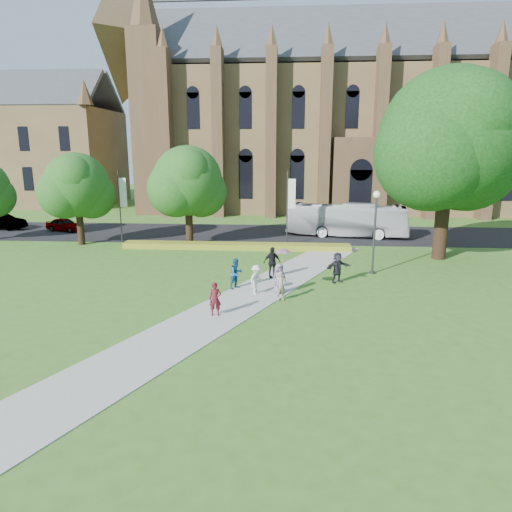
# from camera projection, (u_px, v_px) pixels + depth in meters

# --- Properties ---
(ground) EXTENTS (160.00, 160.00, 0.00)m
(ground) POSITION_uv_depth(u_px,v_px,m) (245.00, 304.00, 23.26)
(ground) COLOR #42661E
(ground) RESTS_ON ground
(road) EXTENTS (160.00, 10.00, 0.02)m
(road) POSITION_uv_depth(u_px,v_px,m) (266.00, 234.00, 42.67)
(road) COLOR black
(road) RESTS_ON ground
(footpath) EXTENTS (15.58, 28.54, 0.04)m
(footpath) POSITION_uv_depth(u_px,v_px,m) (247.00, 298.00, 24.22)
(footpath) COLOR #B2B2A8
(footpath) RESTS_ON ground
(flower_hedge) EXTENTS (18.00, 1.40, 0.45)m
(flower_hedge) POSITION_uv_depth(u_px,v_px,m) (236.00, 246.00, 36.16)
(flower_hedge) COLOR gold
(flower_hedge) RESTS_ON ground
(cathedral) EXTENTS (52.60, 18.25, 28.00)m
(cathedral) POSITION_uv_depth(u_px,v_px,m) (352.00, 107.00, 58.15)
(cathedral) COLOR brown
(cathedral) RESTS_ON ground
(building_west) EXTENTS (22.00, 14.00, 18.30)m
(building_west) POSITION_uv_depth(u_px,v_px,m) (34.00, 138.00, 64.35)
(building_west) COLOR brown
(building_west) RESTS_ON ground
(streetlamp) EXTENTS (0.44, 0.44, 5.24)m
(streetlamp) POSITION_uv_depth(u_px,v_px,m) (375.00, 222.00, 28.28)
(streetlamp) COLOR #38383D
(streetlamp) RESTS_ON ground
(large_tree) EXTENTS (9.60, 9.60, 13.20)m
(large_tree) POSITION_uv_depth(u_px,v_px,m) (449.00, 139.00, 31.10)
(large_tree) COLOR #332114
(large_tree) RESTS_ON ground
(street_tree_0) EXTENTS (5.20, 5.20, 7.50)m
(street_tree_0) POSITION_uv_depth(u_px,v_px,m) (77.00, 185.00, 36.80)
(street_tree_0) COLOR #332114
(street_tree_0) RESTS_ON ground
(street_tree_1) EXTENTS (5.60, 5.60, 8.05)m
(street_tree_1) POSITION_uv_depth(u_px,v_px,m) (188.00, 181.00, 36.57)
(street_tree_1) COLOR #332114
(street_tree_1) RESTS_ON ground
(banner_pole_0) EXTENTS (0.70, 0.10, 6.00)m
(banner_pole_0) POSITION_uv_depth(u_px,v_px,m) (289.00, 204.00, 37.09)
(banner_pole_0) COLOR #38383D
(banner_pole_0) RESTS_ON ground
(banner_pole_1) EXTENTS (0.70, 0.10, 6.00)m
(banner_pole_1) POSITION_uv_depth(u_px,v_px,m) (121.00, 202.00, 38.08)
(banner_pole_1) COLOR #38383D
(banner_pole_1) RESTS_ON ground
(tour_coach) EXTENTS (10.96, 4.16, 2.98)m
(tour_coach) POSITION_uv_depth(u_px,v_px,m) (347.00, 220.00, 41.01)
(tour_coach) COLOR white
(tour_coach) RESTS_ON road
(car_0) EXTENTS (3.98, 2.51, 1.26)m
(car_0) POSITION_uv_depth(u_px,v_px,m) (65.00, 225.00, 43.83)
(car_0) COLOR gray
(car_0) RESTS_ON road
(car_1) EXTENTS (4.77, 1.95, 1.54)m
(car_1) POSITION_uv_depth(u_px,v_px,m) (1.00, 222.00, 44.74)
(car_1) COLOR gray
(car_1) RESTS_ON road
(pedestrian_0) EXTENTS (0.63, 0.45, 1.60)m
(pedestrian_0) POSITION_uv_depth(u_px,v_px,m) (215.00, 299.00, 21.46)
(pedestrian_0) COLOR #51121C
(pedestrian_0) RESTS_ON footpath
(pedestrian_1) EXTENTS (1.06, 1.06, 1.73)m
(pedestrian_1) POSITION_uv_depth(u_px,v_px,m) (236.00, 273.00, 25.64)
(pedestrian_1) COLOR #195081
(pedestrian_1) RESTS_ON footpath
(pedestrian_2) EXTENTS (1.01, 1.20, 1.61)m
(pedestrian_2) POSITION_uv_depth(u_px,v_px,m) (256.00, 279.00, 24.70)
(pedestrian_2) COLOR silver
(pedestrian_2) RESTS_ON footpath
(pedestrian_3) EXTENTS (1.21, 0.92, 1.91)m
(pedestrian_3) POSITION_uv_depth(u_px,v_px,m) (272.00, 262.00, 27.82)
(pedestrian_3) COLOR black
(pedestrian_3) RESTS_ON footpath
(pedestrian_4) EXTENTS (0.96, 0.83, 1.66)m
(pedestrian_4) POSITION_uv_depth(u_px,v_px,m) (279.00, 279.00, 24.75)
(pedestrian_4) COLOR slate
(pedestrian_4) RESTS_ON footpath
(pedestrian_5) EXTENTS (1.72, 1.25, 1.80)m
(pedestrian_5) POSITION_uv_depth(u_px,v_px,m) (337.00, 267.00, 26.83)
(pedestrian_5) COLOR #25232A
(pedestrian_5) RESTS_ON footpath
(pedestrian_6) EXTENTS (0.65, 0.55, 1.53)m
(pedestrian_6) POSITION_uv_depth(u_px,v_px,m) (281.00, 286.00, 23.64)
(pedestrian_6) COLOR gray
(pedestrian_6) RESTS_ON footpath
(parasol) EXTENTS (0.92, 0.92, 0.72)m
(parasol) POSITION_uv_depth(u_px,v_px,m) (283.00, 257.00, 24.56)
(parasol) COLOR #E0A39E
(parasol) RESTS_ON pedestrian_4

